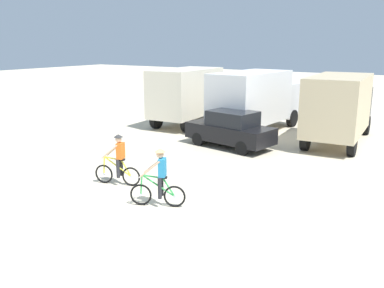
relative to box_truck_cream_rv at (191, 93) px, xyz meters
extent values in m
plane|color=beige|center=(5.44, -12.53, -1.87)|extent=(120.00, 120.00, 0.00)
cube|color=beige|center=(0.03, -0.57, 0.13)|extent=(2.70, 5.33, 2.70)
cube|color=#4C6B9E|center=(-0.17, 2.82, -0.37)|extent=(2.28, 1.63, 2.00)
cube|color=black|center=(-0.21, 3.52, -0.02)|extent=(2.03, 0.20, 0.80)
cylinder|color=black|center=(-1.18, 2.66, -1.37)|extent=(0.38, 1.02, 1.00)
cylinder|color=black|center=(0.86, 2.78, -1.37)|extent=(0.38, 1.02, 1.00)
cylinder|color=black|center=(-0.89, -2.32, -1.37)|extent=(0.38, 1.02, 1.00)
cylinder|color=black|center=(1.15, -2.20, -1.37)|extent=(0.38, 1.02, 1.00)
cube|color=white|center=(4.29, -0.78, 0.13)|extent=(2.82, 5.38, 2.70)
cube|color=silver|center=(4.57, 2.61, -0.37)|extent=(2.31, 1.67, 2.00)
cube|color=black|center=(4.62, 3.30, -0.02)|extent=(2.02, 0.24, 0.80)
cylinder|color=black|center=(3.54, 2.59, -1.37)|extent=(0.40, 1.02, 1.00)
cylinder|color=black|center=(5.57, 2.42, -1.37)|extent=(0.40, 1.02, 1.00)
cylinder|color=black|center=(3.14, -2.39, -1.37)|extent=(0.40, 1.02, 1.00)
cylinder|color=black|center=(5.17, -2.55, -1.37)|extent=(0.40, 1.02, 1.00)
cube|color=#CCB78E|center=(8.88, -0.85, 0.13)|extent=(2.71, 5.34, 2.70)
cube|color=#2D2D33|center=(8.67, 2.54, -0.37)|extent=(2.29, 1.63, 2.00)
cube|color=black|center=(8.63, 3.24, -0.02)|extent=(2.03, 0.20, 0.80)
cylinder|color=black|center=(7.66, 2.38, -1.37)|extent=(0.38, 1.02, 1.00)
cylinder|color=black|center=(9.69, 2.50, -1.37)|extent=(0.38, 1.02, 1.00)
cylinder|color=black|center=(7.96, -2.60, -1.37)|extent=(0.38, 1.02, 1.00)
cylinder|color=black|center=(10.00, -2.48, -1.37)|extent=(0.38, 1.02, 1.00)
cube|color=black|center=(4.73, -3.97, -1.17)|extent=(4.44, 2.47, 0.76)
cube|color=black|center=(4.88, -3.99, -0.45)|extent=(2.35, 1.94, 0.68)
cylinder|color=black|center=(3.31, -4.51, -1.55)|extent=(0.67, 0.33, 0.64)
cylinder|color=black|center=(3.59, -2.97, -1.55)|extent=(0.67, 0.33, 0.64)
cylinder|color=black|center=(5.88, -4.96, -1.55)|extent=(0.67, 0.33, 0.64)
cylinder|color=black|center=(6.15, -3.42, -1.55)|extent=(0.67, 0.33, 0.64)
torus|color=black|center=(3.37, -10.98, -1.53)|extent=(0.67, 0.25, 0.68)
cylinder|color=silver|center=(3.37, -10.98, -1.53)|extent=(0.10, 0.10, 0.08)
torus|color=black|center=(4.38, -10.69, -1.53)|extent=(0.67, 0.25, 0.68)
cylinder|color=silver|center=(4.38, -10.69, -1.53)|extent=(0.10, 0.10, 0.08)
cylinder|color=gold|center=(3.90, -10.83, -1.21)|extent=(1.00, 0.33, 0.68)
cylinder|color=gold|center=(3.73, -10.88, -0.93)|extent=(0.65, 0.23, 0.13)
cylinder|color=gold|center=(4.21, -10.74, -1.25)|extent=(0.39, 0.15, 0.59)
cylinder|color=gold|center=(3.39, -10.97, -1.21)|extent=(0.11, 0.08, 0.64)
cylinder|color=silver|center=(3.42, -10.97, -0.89)|extent=(0.18, 0.51, 0.04)
cube|color=black|center=(4.05, -10.79, -0.94)|extent=(0.26, 0.18, 0.06)
cube|color=orange|center=(4.03, -10.79, -0.63)|extent=(0.28, 0.36, 0.56)
sphere|color=beige|center=(3.97, -10.81, -0.23)|extent=(0.22, 0.22, 0.22)
cone|color=#333333|center=(3.97, -10.81, -0.10)|extent=(0.32, 0.32, 0.10)
cylinder|color=#26262B|center=(4.01, -10.93, -1.24)|extent=(0.12, 0.12, 0.66)
cylinder|color=#26262B|center=(3.93, -10.68, -1.24)|extent=(0.12, 0.12, 0.66)
cylinder|color=beige|center=(3.75, -11.06, -0.65)|extent=(0.61, 0.26, 0.53)
cylinder|color=beige|center=(3.65, -10.71, -0.65)|extent=(0.62, 0.18, 0.53)
torus|color=black|center=(5.78, -11.87, -1.53)|extent=(0.64, 0.34, 0.68)
cylinder|color=silver|center=(5.78, -11.87, -1.53)|extent=(0.11, 0.11, 0.08)
torus|color=black|center=(6.74, -11.44, -1.53)|extent=(0.64, 0.34, 0.68)
cylinder|color=silver|center=(6.74, -11.44, -1.53)|extent=(0.11, 0.11, 0.08)
cylinder|color=green|center=(6.28, -11.64, -1.21)|extent=(0.96, 0.47, 0.68)
cylinder|color=green|center=(6.12, -11.71, -0.93)|extent=(0.62, 0.32, 0.13)
cylinder|color=green|center=(6.58, -11.51, -1.25)|extent=(0.37, 0.21, 0.59)
cylinder|color=green|center=(5.80, -11.86, -1.21)|extent=(0.11, 0.09, 0.64)
cylinder|color=silver|center=(5.83, -11.85, -0.89)|extent=(0.25, 0.49, 0.04)
cube|color=black|center=(6.42, -11.58, -0.94)|extent=(0.27, 0.21, 0.06)
cube|color=teal|center=(6.40, -11.59, -0.63)|extent=(0.31, 0.37, 0.56)
sphere|color=tan|center=(6.35, -11.61, -0.23)|extent=(0.22, 0.22, 0.22)
cone|color=tan|center=(6.35, -11.61, -0.10)|extent=(0.32, 0.32, 0.10)
cylinder|color=#26262B|center=(6.40, -11.73, -1.24)|extent=(0.12, 0.12, 0.66)
cylinder|color=#26262B|center=(6.30, -11.49, -1.24)|extent=(0.12, 0.12, 0.66)
cylinder|color=tan|center=(6.17, -11.89, -0.65)|extent=(0.58, 0.34, 0.53)
cylinder|color=tan|center=(6.02, -11.56, -0.65)|extent=(0.61, 0.27, 0.53)
camera|label=1|loc=(13.46, -21.03, 3.00)|focal=38.52mm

